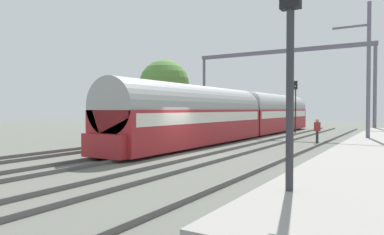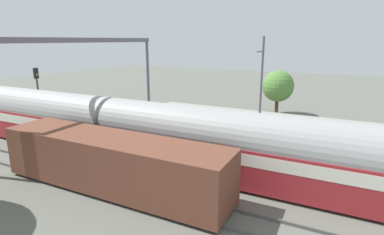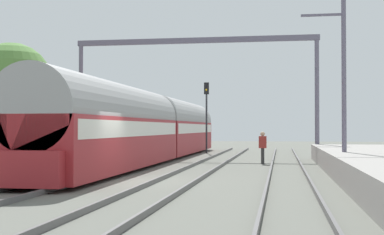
# 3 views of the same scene
# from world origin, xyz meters

# --- Properties ---
(ground) EXTENTS (120.00, 120.00, 0.00)m
(ground) POSITION_xyz_m (0.00, 0.00, 0.00)
(ground) COLOR #606158
(track_west) EXTENTS (1.52, 60.00, 0.16)m
(track_west) POSITION_xyz_m (-1.95, 0.00, 0.08)
(track_west) COLOR #585656
(track_west) RESTS_ON ground
(track_east) EXTENTS (1.52, 60.00, 0.16)m
(track_east) POSITION_xyz_m (1.95, 0.00, 0.08)
(track_east) COLOR #585656
(track_east) RESTS_ON ground
(track_far_east) EXTENTS (1.52, 60.00, 0.16)m
(track_far_east) POSITION_xyz_m (5.84, 0.00, 0.08)
(track_far_east) COLOR #585656
(track_far_east) RESTS_ON ground
(passenger_train) EXTENTS (2.93, 32.85, 3.82)m
(passenger_train) POSITION_xyz_m (-1.95, 12.45, 1.97)
(passenger_train) COLOR maroon
(passenger_train) RESTS_ON ground
(freight_car) EXTENTS (2.80, 13.00, 2.70)m
(freight_car) POSITION_xyz_m (-5.84, 9.08, 1.47)
(freight_car) COLOR brown
(freight_car) RESTS_ON ground
(person_crossing) EXTENTS (0.41, 0.26, 1.73)m
(person_crossing) POSITION_xyz_m (4.61, 10.22, 1.03)
(person_crossing) COLOR #2F2F2F
(person_crossing) RESTS_ON ground
(railway_signal_far) EXTENTS (0.36, 0.30, 5.41)m
(railway_signal_far) POSITION_xyz_m (-0.03, 22.12, 3.43)
(railway_signal_far) COLOR #2D2D33
(railway_signal_far) RESTS_ON ground
(catenary_gantry) EXTENTS (16.08, 0.28, 7.86)m
(catenary_gantry) POSITION_xyz_m (0.00, 16.16, 5.88)
(catenary_gantry) COLOR slate
(catenary_gantry) RESTS_ON ground
(catenary_pole_east_mid) EXTENTS (1.90, 0.20, 8.00)m
(catenary_pole_east_mid) POSITION_xyz_m (8.19, 4.91, 4.15)
(catenary_pole_east_mid) COLOR slate
(catenary_pole_east_mid) RESTS_ON ground
(tree_west_background) EXTENTS (5.53, 5.53, 7.86)m
(tree_west_background) POSITION_xyz_m (-12.90, 16.20, 5.09)
(tree_west_background) COLOR #4C3826
(tree_west_background) RESTS_ON ground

